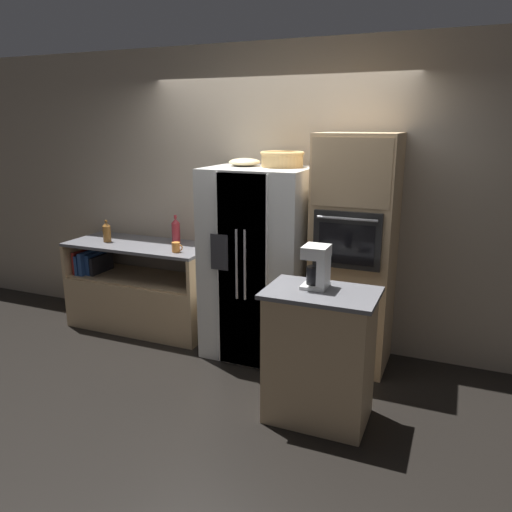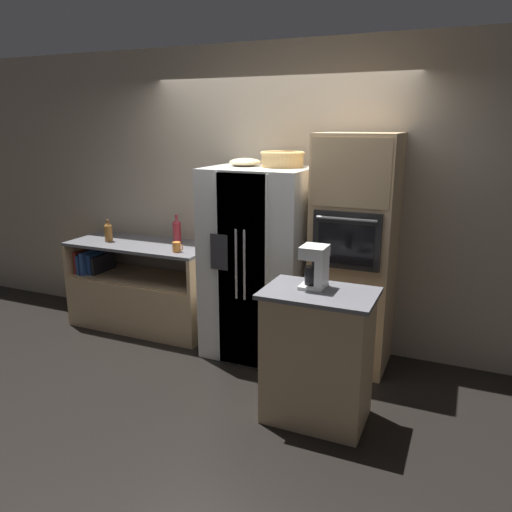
% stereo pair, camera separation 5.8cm
% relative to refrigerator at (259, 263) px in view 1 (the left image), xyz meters
% --- Properties ---
extents(ground_plane, '(20.00, 20.00, 0.00)m').
position_rel_refrigerator_xyz_m(ground_plane, '(0.01, -0.06, -0.86)').
color(ground_plane, black).
extents(wall_back, '(12.00, 0.06, 2.80)m').
position_rel_refrigerator_xyz_m(wall_back, '(0.01, 0.42, 0.54)').
color(wall_back, tan).
rests_on(wall_back, ground_plane).
extents(counter_left, '(1.52, 0.65, 0.90)m').
position_rel_refrigerator_xyz_m(counter_left, '(-1.36, 0.06, -0.53)').
color(counter_left, tan).
rests_on(counter_left, ground_plane).
extents(refrigerator, '(0.90, 0.80, 1.72)m').
position_rel_refrigerator_xyz_m(refrigerator, '(0.00, 0.00, 0.00)').
color(refrigerator, silver).
rests_on(refrigerator, ground_plane).
extents(wall_oven, '(0.66, 0.65, 2.01)m').
position_rel_refrigerator_xyz_m(wall_oven, '(0.84, 0.09, 0.15)').
color(wall_oven, tan).
rests_on(wall_oven, ground_plane).
extents(island_counter, '(0.77, 0.52, 0.97)m').
position_rel_refrigerator_xyz_m(island_counter, '(0.82, -0.88, -0.37)').
color(island_counter, tan).
rests_on(island_counter, ground_plane).
extents(wicker_basket, '(0.38, 0.38, 0.13)m').
position_rel_refrigerator_xyz_m(wicker_basket, '(0.17, 0.10, 0.93)').
color(wicker_basket, tan).
rests_on(wicker_basket, refrigerator).
extents(fruit_bowl, '(0.28, 0.28, 0.07)m').
position_rel_refrigerator_xyz_m(fruit_bowl, '(-0.17, 0.08, 0.89)').
color(fruit_bowl, beige).
rests_on(fruit_bowl, refrigerator).
extents(bottle_tall, '(0.08, 0.08, 0.23)m').
position_rel_refrigerator_xyz_m(bottle_tall, '(-1.69, -0.00, 0.15)').
color(bottle_tall, brown).
rests_on(bottle_tall, counter_left).
extents(bottle_short, '(0.08, 0.08, 0.29)m').
position_rel_refrigerator_xyz_m(bottle_short, '(-1.00, 0.21, 0.17)').
color(bottle_short, maroon).
rests_on(bottle_short, counter_left).
extents(mug, '(0.11, 0.08, 0.09)m').
position_rel_refrigerator_xyz_m(mug, '(-0.81, -0.10, 0.09)').
color(mug, orange).
rests_on(mug, counter_left).
extents(coffee_maker, '(0.17, 0.19, 0.30)m').
position_rel_refrigerator_xyz_m(coffee_maker, '(0.78, -0.82, 0.28)').
color(coffee_maker, white).
rests_on(coffee_maker, island_counter).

